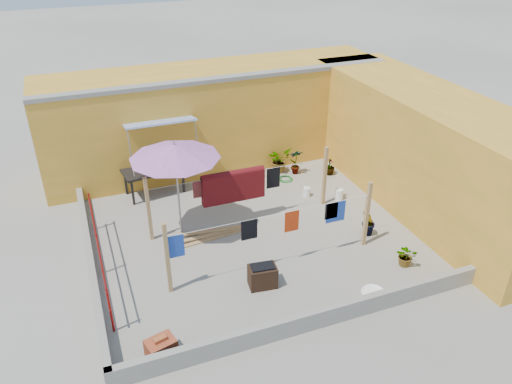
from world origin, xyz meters
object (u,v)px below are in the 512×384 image
(outdoor_table, at_px, (153,171))
(white_basin, at_px, (373,293))
(water_jug_a, at_px, (339,194))
(brick_stack, at_px, (161,348))
(brazier, at_px, (263,276))
(patio_umbrella, at_px, (175,152))
(water_jug_b, at_px, (307,192))
(green_hose, at_px, (285,179))
(plant_back_a, at_px, (279,160))

(outdoor_table, distance_m, white_basin, 7.33)
(white_basin, xyz_separation_m, water_jug_a, (1.39, 4.01, 0.12))
(brick_stack, bearing_deg, brazier, 25.51)
(brazier, bearing_deg, brick_stack, -154.49)
(patio_umbrella, height_order, outdoor_table, patio_umbrella)
(brick_stack, bearing_deg, water_jug_b, 40.60)
(white_basin, bearing_deg, water_jug_b, 82.65)
(water_jug_a, bearing_deg, patio_umbrella, -178.04)
(outdoor_table, xyz_separation_m, white_basin, (3.60, -6.35, -0.70))
(green_hose, bearing_deg, patio_umbrella, -153.99)
(water_jug_a, xyz_separation_m, plant_back_a, (-0.92, 2.34, 0.24))
(brazier, xyz_separation_m, plant_back_a, (2.65, 5.17, 0.14))
(white_basin, distance_m, green_hose, 5.73)
(outdoor_table, relative_size, plant_back_a, 2.30)
(patio_umbrella, height_order, plant_back_a, patio_umbrella)
(water_jug_a, distance_m, water_jug_b, 0.96)
(outdoor_table, distance_m, water_jug_b, 4.60)
(brick_stack, relative_size, water_jug_b, 1.93)
(patio_umbrella, relative_size, water_jug_a, 7.16)
(white_basin, height_order, plant_back_a, plant_back_a)
(water_jug_a, distance_m, green_hose, 1.96)
(water_jug_a, distance_m, plant_back_a, 2.53)
(green_hose, bearing_deg, brick_stack, -131.90)
(outdoor_table, relative_size, brazier, 2.80)
(brazier, distance_m, green_hose, 5.23)
(outdoor_table, distance_m, brick_stack, 6.53)
(brazier, bearing_deg, patio_umbrella, 114.68)
(brazier, xyz_separation_m, water_jug_b, (2.76, 3.34, -0.13))
(green_hose, height_order, plant_back_a, plant_back_a)
(white_basin, height_order, water_jug_b, water_jug_b)
(brazier, relative_size, white_basin, 1.24)
(water_jug_b, relative_size, green_hose, 0.69)
(brazier, bearing_deg, outdoor_table, 105.34)
(white_basin, height_order, green_hose, white_basin)
(patio_umbrella, bearing_deg, white_basin, -48.48)
(outdoor_table, xyz_separation_m, water_jug_b, (4.18, -1.83, -0.61))
(brazier, relative_size, water_jug_b, 2.07)
(water_jug_a, height_order, plant_back_a, plant_back_a)
(white_basin, relative_size, water_jug_b, 1.66)
(patio_umbrella, distance_m, water_jug_b, 4.64)
(water_jug_a, bearing_deg, brazier, -141.57)
(brazier, height_order, green_hose, brazier)
(water_jug_b, bearing_deg, brazier, -129.55)
(water_jug_a, relative_size, green_hose, 0.79)
(outdoor_table, xyz_separation_m, brazier, (1.42, -5.17, -0.48))
(outdoor_table, relative_size, green_hose, 3.98)
(white_basin, bearing_deg, outdoor_table, 119.53)
(outdoor_table, xyz_separation_m, green_hose, (4.02, -0.64, -0.72))
(water_jug_b, bearing_deg, brick_stack, -139.40)
(brick_stack, relative_size, white_basin, 1.16)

